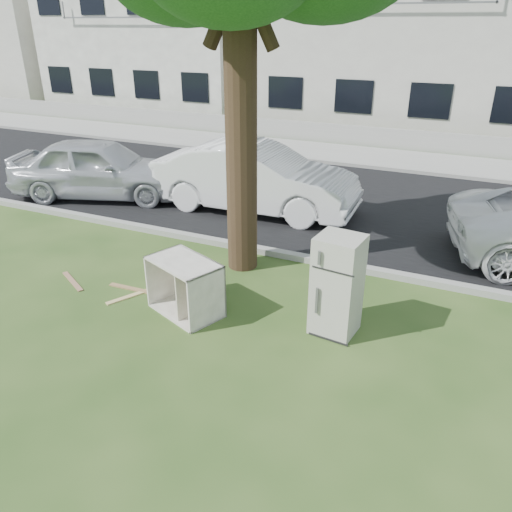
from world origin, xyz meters
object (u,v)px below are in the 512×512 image
at_px(car_left, 100,168).
at_px(fridge, 337,285).
at_px(cabinet, 185,287).
at_px(car_center, 255,178).

bearing_deg(car_left, fridge, -134.89).
xyz_separation_m(fridge, cabinet, (-2.27, -0.44, -0.31)).
xyz_separation_m(cabinet, car_center, (-0.95, 4.72, 0.36)).
xyz_separation_m(cabinet, car_left, (-5.00, 4.02, 0.32)).
height_order(fridge, car_center, car_center).
bearing_deg(fridge, cabinet, -162.22).
xyz_separation_m(fridge, car_center, (-3.21, 4.28, 0.05)).
bearing_deg(car_center, car_left, 98.15).
bearing_deg(cabinet, fridge, 33.04).
bearing_deg(fridge, car_center, 133.69).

